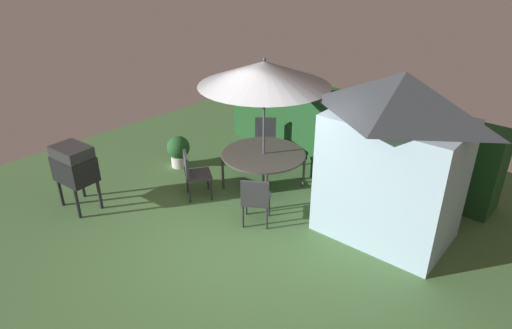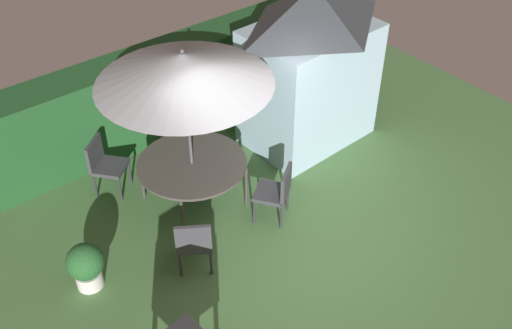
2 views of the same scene
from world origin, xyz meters
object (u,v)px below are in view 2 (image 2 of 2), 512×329
Objects in this scene: chair_near_shed at (194,241)px; chair_toward_house at (104,162)px; patio_umbrella at (184,69)px; chair_far_side at (277,190)px; chair_toward_hedge at (198,123)px; patio_table at (192,165)px; potted_plant_by_shed at (86,265)px; garden_shed at (309,65)px.

chair_toward_house is (-0.14, 2.19, 0.00)m from chair_near_shed.
patio_umbrella is at bearing -50.39° from chair_toward_house.
chair_far_side is at bearing -52.47° from chair_toward_house.
chair_toward_house is at bearing 179.35° from chair_toward_hedge.
chair_toward_hedge reaches higher than patio_table.
chair_near_shed is 1.00× the size of chair_toward_house.
chair_toward_hedge is 3.17m from potted_plant_by_shed.
chair_far_side is at bearing 3.14° from chair_near_shed.
chair_far_side is 1.00× the size of chair_toward_house.
chair_near_shed is 2.19m from chair_toward_house.
patio_umbrella is 2.84× the size of chair_toward_house.
chair_near_shed is 1.00× the size of chair_far_side.
potted_plant_by_shed is at bearing -124.96° from chair_toward_house.
patio_umbrella reaches higher than chair_near_shed.
patio_table is 1.76× the size of chair_far_side.
potted_plant_by_shed is at bearing 168.52° from chair_far_side.
patio_umbrella is (0.00, -0.00, 1.58)m from patio_table.
patio_umbrella is 2.17m from chair_far_side.
potted_plant_by_shed is (-2.71, 0.55, -0.15)m from chair_far_side.
potted_plant_by_shed is at bearing 152.88° from chair_near_shed.
chair_near_shed is 1.39m from potted_plant_by_shed.
potted_plant_by_shed is (-1.09, -1.56, -0.15)m from chair_toward_house.
chair_toward_house reaches higher than patio_table.
chair_near_shed is 1.48m from chair_far_side.
patio_umbrella reaches higher than chair_far_side.
chair_toward_house is 1.90m from potted_plant_by_shed.
garden_shed reaches higher than potted_plant_by_shed.
chair_near_shed is 2.66m from chair_toward_hedge.
garden_shed is 3.00× the size of chair_far_side.
patio_table is at bearing 14.00° from potted_plant_by_shed.
garden_shed reaches higher than chair_toward_hedge.
chair_toward_hedge is (0.06, 2.09, 0.00)m from chair_far_side.
chair_far_side reaches higher than patio_table.
chair_near_shed and chair_far_side have the same top height.
chair_toward_hedge is 1.32× the size of potted_plant_by_shed.
chair_near_shed reaches higher than patio_table.
chair_near_shed is (-0.74, -1.12, -1.76)m from patio_umbrella.
garden_shed is 3.97× the size of potted_plant_by_shed.
chair_far_side is at bearing -54.71° from patio_table.
potted_plant_by_shed is (-1.97, -0.49, -0.32)m from patio_table.
garden_shed is 2.03m from chair_toward_hedge.
patio_umbrella is 2.84× the size of chair_near_shed.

